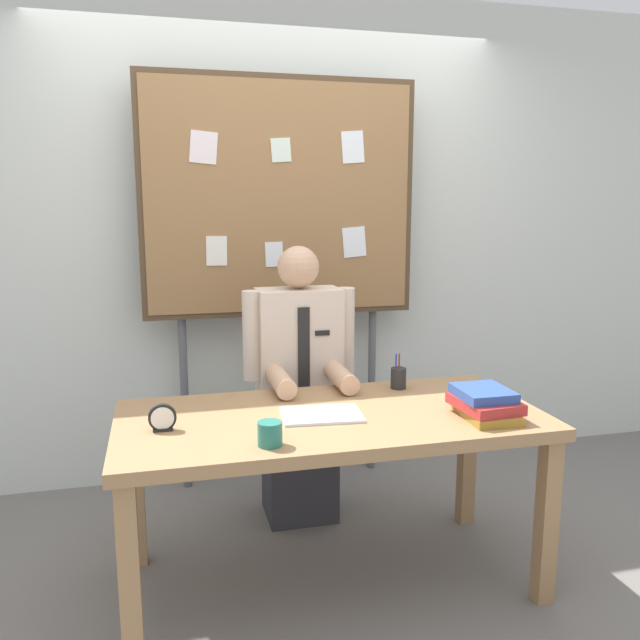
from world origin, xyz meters
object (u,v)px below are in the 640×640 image
at_px(desk, 331,434).
at_px(person, 299,395).
at_px(open_notebook, 322,415).
at_px(desk_clock, 162,419).
at_px(pen_holder, 398,378).
at_px(bulletin_board, 281,203).
at_px(coffee_mug, 270,434).
at_px(book_stack, 485,403).

xyz_separation_m(desk, person, (0.00, 0.60, -0.01)).
height_order(desk, open_notebook, open_notebook).
height_order(person, desk_clock, person).
relative_size(desk, person, 1.24).
relative_size(desk, open_notebook, 5.39).
height_order(open_notebook, pen_holder, pen_holder).
relative_size(bulletin_board, pen_holder, 13.88).
bearing_deg(coffee_mug, desk_clock, 146.14).
relative_size(desk, bulletin_board, 0.76).
bearing_deg(open_notebook, person, 85.85).
bearing_deg(person, coffee_mug, -108.69).
xyz_separation_m(coffee_mug, pen_holder, (0.68, 0.55, 0.01)).
xyz_separation_m(book_stack, coffee_mug, (-0.87, -0.09, -0.01)).
height_order(desk, pen_holder, pen_holder).
relative_size(coffee_mug, pen_holder, 0.55).
distance_m(desk_clock, coffee_mug, 0.43).
bearing_deg(person, desk, -90.00).
xyz_separation_m(open_notebook, desk_clock, (-0.61, -0.01, 0.04)).
height_order(desk, coffee_mug, coffee_mug).
bearing_deg(person, pen_holder, -39.90).
bearing_deg(desk, desk_clock, -177.06).
height_order(desk_clock, pen_holder, pen_holder).
bearing_deg(coffee_mug, bulletin_board, 77.40).
relative_size(book_stack, open_notebook, 0.92).
xyz_separation_m(person, open_notebook, (-0.04, -0.62, 0.11)).
bearing_deg(book_stack, desk, 162.18).
distance_m(desk_clock, pen_holder, 1.09).
bearing_deg(open_notebook, book_stack, -14.91).
bearing_deg(pen_holder, coffee_mug, -141.39).
height_order(bulletin_board, pen_holder, bulletin_board).
height_order(desk, bulletin_board, bulletin_board).
height_order(open_notebook, coffee_mug, coffee_mug).
height_order(desk_clock, coffee_mug, desk_clock).
xyz_separation_m(desk, book_stack, (0.58, -0.19, 0.14)).
bearing_deg(book_stack, bulletin_board, 115.13).
bearing_deg(pen_holder, desk, -145.20).
bearing_deg(desk, coffee_mug, -136.92).
xyz_separation_m(open_notebook, coffee_mug, (-0.25, -0.26, 0.04)).
relative_size(open_notebook, pen_holder, 1.96).
bearing_deg(bulletin_board, book_stack, -64.87).
distance_m(bulletin_board, pen_holder, 1.17).
bearing_deg(open_notebook, pen_holder, 33.80).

